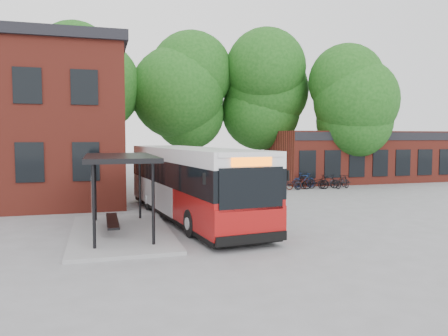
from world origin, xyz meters
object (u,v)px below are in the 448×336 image
object	(u,v)px
bicycle_0	(290,184)
bicycle_5	(328,182)
bicycle_1	(305,182)
bicycle_3	(304,180)
city_bus	(190,183)
bicycle_6	(338,181)
bicycle_2	(297,183)
bicycle_4	(316,182)
bus_shelter	(120,195)
bicycle_7	(343,182)

from	to	relation	value
bicycle_0	bicycle_5	world-z (taller)	bicycle_5
bicycle_1	bicycle_3	world-z (taller)	bicycle_3
city_bus	bicycle_3	size ratio (longest dim) A/B	6.95
bicycle_0	bicycle_6	world-z (taller)	bicycle_0
bicycle_2	bicycle_3	distance (m)	1.44
bicycle_0	bicycle_1	bearing A→B (deg)	-68.46
bicycle_4	bicycle_6	world-z (taller)	bicycle_4
bicycle_5	bicycle_2	bearing A→B (deg)	88.18
bus_shelter	bicycle_4	xyz separation A→B (m)	(13.37, 10.48, -0.96)
bicycle_2	bicycle_0	bearing A→B (deg)	98.16
city_bus	bicycle_2	size ratio (longest dim) A/B	7.18
bicycle_3	bicycle_7	xyz separation A→B (m)	(2.25, -1.39, -0.05)
bicycle_1	bicycle_4	bearing A→B (deg)	-121.27
bicycle_0	bicycle_1	world-z (taller)	bicycle_1
bus_shelter	bicycle_7	xyz separation A→B (m)	(15.32, 10.28, -0.98)
bicycle_2	bicycle_7	distance (m)	3.30
city_bus	bicycle_6	world-z (taller)	city_bus
bicycle_2	bicycle_5	distance (m)	2.34
bicycle_5	bicycle_6	world-z (taller)	bicycle_5
bicycle_1	bicycle_3	bearing A→B (deg)	-23.50
bicycle_1	bicycle_6	world-z (taller)	bicycle_1
bicycle_3	bicycle_6	bearing A→B (deg)	-100.89
bicycle_6	bicycle_1	bearing A→B (deg)	88.51
bicycle_5	bicycle_6	bearing A→B (deg)	-59.92
bicycle_1	bicycle_6	xyz separation A→B (m)	(2.78, 0.43, -0.09)
bicycle_0	bicycle_2	distance (m)	0.57
city_bus	bicycle_2	bearing A→B (deg)	35.74
bus_shelter	bicycle_7	distance (m)	18.48
bicycle_3	bicycle_7	bearing A→B (deg)	-122.45
bicycle_1	bicycle_7	xyz separation A→B (m)	(2.56, -0.51, -0.02)
bus_shelter	city_bus	bearing A→B (deg)	37.90
bicycle_3	bicycle_7	distance (m)	2.65
bus_shelter	bicycle_5	distance (m)	17.87
bicycle_0	bicycle_3	size ratio (longest dim) A/B	0.94
bicycle_6	bicycle_5	bearing A→B (deg)	109.10
bicycle_0	bicycle_4	world-z (taller)	bicycle_4
bicycle_6	bicycle_0	bearing A→B (deg)	89.83
city_bus	bicycle_7	bearing A→B (deg)	25.85
city_bus	bicycle_5	bearing A→B (deg)	28.94
bicycle_0	bicycle_2	xyz separation A→B (m)	(0.54, 0.17, 0.01)
bicycle_0	bicycle_5	distance (m)	2.88
city_bus	bicycle_6	bearing A→B (deg)	28.38
city_bus	bicycle_5	size ratio (longest dim) A/B	7.71
bicycle_6	bicycle_7	distance (m)	0.98
bus_shelter	bicycle_6	bearing A→B (deg)	35.84
city_bus	bicycle_2	distance (m)	12.29
city_bus	bicycle_1	size ratio (longest dim) A/B	7.32
city_bus	bicycle_4	world-z (taller)	city_bus
city_bus	bicycle_6	distance (m)	15.36
bicycle_0	bicycle_2	world-z (taller)	bicycle_2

